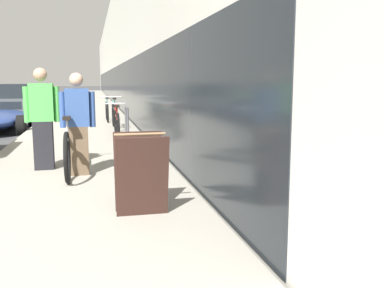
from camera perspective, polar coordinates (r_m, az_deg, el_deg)
sidewalk_slab at (r=26.27m, az=-13.80°, el=4.93°), size 3.21×70.00×0.16m
storefront_facade at (r=34.85m, az=-2.66°, el=11.35°), size 10.01×70.00×6.68m
tandem_bicycle at (r=7.21m, az=-15.95°, el=-0.34°), size 0.52×2.52×0.95m
person_rider at (r=6.84m, az=-14.97°, el=2.58°), size 0.54×0.21×1.58m
person_bystander at (r=7.43m, az=-19.32°, el=3.17°), size 0.57×0.22×1.67m
bike_rack_hoop at (r=10.23m, az=-8.68°, el=3.08°), size 0.05×0.60×0.84m
cruiser_bike_nearest at (r=11.10m, az=-10.00°, el=2.72°), size 0.52×1.78×0.87m
cruiser_bike_middle at (r=13.21m, az=-10.32°, el=3.77°), size 0.52×1.89×0.96m
cruiser_bike_farthest at (r=15.67m, az=-11.26°, el=4.36°), size 0.52×1.79×0.87m
sandwich_board_sign at (r=4.78m, az=-6.86°, el=-3.85°), size 0.56×0.56×0.90m
vintage_roadster_curbside at (r=14.96m, az=-24.26°, el=3.06°), size 1.86×4.21×0.91m
parked_sedan_far at (r=20.11m, az=-21.47°, el=5.22°), size 1.88×4.56×1.46m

